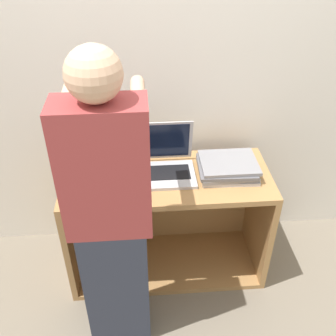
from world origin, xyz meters
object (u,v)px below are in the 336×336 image
object	(u,v)px
person	(110,220)
laptop_open	(166,163)
laptop_stack_left	(104,169)
laptop_stack_right	(227,168)

from	to	relation	value
person	laptop_open	bearing A→B (deg)	59.35
laptop_open	laptop_stack_left	bearing A→B (deg)	-172.19
laptop_stack_right	person	distance (m)	0.83
laptop_open	person	distance (m)	0.61
laptop_open	laptop_stack_left	size ratio (longest dim) A/B	0.94
laptop_open	laptop_stack_right	bearing A→B (deg)	-7.88
laptop_stack_left	laptop_stack_right	size ratio (longest dim) A/B	0.99
laptop_stack_left	person	bearing A→B (deg)	-82.74
laptop_open	person	size ratio (longest dim) A/B	0.20
laptop_stack_left	laptop_stack_right	distance (m)	0.74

